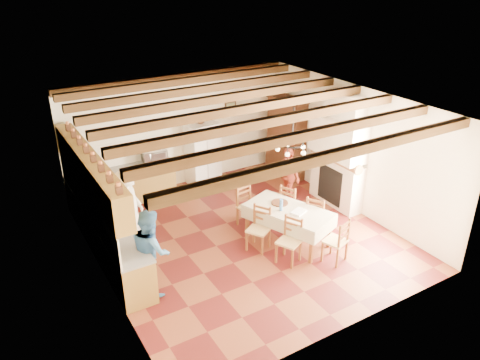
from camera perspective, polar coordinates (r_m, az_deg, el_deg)
name	(u,v)px	position (r m, az deg, el deg)	size (l,w,h in m)	color
floor	(243,238)	(10.35, 0.38, -7.06)	(6.00, 6.50, 0.02)	#4F1413
ceiling	(244,104)	(9.10, 0.44, 9.24)	(6.00, 6.50, 0.02)	white
wall_back	(178,131)	(12.33, -7.52, 5.99)	(6.00, 0.02, 3.00)	beige
wall_front	(355,252)	(7.39, 13.79, -8.55)	(6.00, 0.02, 3.00)	beige
wall_left	(97,212)	(8.62, -17.00, -3.75)	(0.02, 6.50, 3.00)	beige
wall_right	(352,148)	(11.36, 13.52, 3.80)	(0.02, 6.50, 3.00)	beige
ceiling_beams	(244,109)	(9.13, 0.43, 8.63)	(6.00, 6.30, 0.16)	#392512
lower_cabinets_left	(105,232)	(10.10, -16.13, -6.14)	(0.60, 4.30, 0.86)	brown
lower_cabinets_back	(129,185)	(11.98, -13.40, -0.64)	(2.30, 0.60, 0.86)	brown
countertop_left	(102,213)	(9.88, -16.44, -3.91)	(0.62, 4.30, 0.04)	slate
countertop_back	(127,169)	(11.79, -13.62, 1.33)	(2.34, 0.62, 0.04)	slate
backsplash_left	(86,203)	(9.68, -18.28, -2.64)	(0.03, 4.30, 0.60)	white
backsplash_back	(122,153)	(11.93, -14.21, 3.21)	(2.30, 0.03, 0.60)	white
upper_cabinets	(90,171)	(9.44, -17.87, 1.07)	(0.35, 4.20, 0.70)	brown
fireplace	(337,152)	(11.34, 11.72, 3.40)	(0.56, 1.60, 2.80)	beige
wall_picture	(230,109)	(12.85, -1.17, 8.65)	(0.34, 0.03, 0.42)	black
refrigerator	(202,153)	(12.60, -4.70, 3.34)	(0.84, 0.69, 1.67)	white
hutch	(287,138)	(12.92, 5.71, 5.17)	(0.51, 1.23, 2.22)	#381D11
dining_table	(289,213)	(9.91, 5.93, -3.98)	(1.49, 2.01, 0.79)	beige
chandelier	(292,144)	(9.26, 6.36, 4.40)	(0.47, 0.47, 0.03)	black
chair_left_near	(289,241)	(9.37, 5.97, -7.43)	(0.42, 0.40, 0.96)	brown
chair_left_far	(258,229)	(9.72, 2.25, -6.00)	(0.42, 0.40, 0.96)	brown
chair_right_near	(317,215)	(10.37, 9.35, -4.22)	(0.42, 0.40, 0.96)	brown
chair_right_far	(291,203)	(10.78, 6.19, -2.78)	(0.42, 0.40, 0.96)	brown
chair_end_near	(335,240)	(9.55, 11.56, -7.20)	(0.42, 0.40, 0.96)	brown
chair_end_far	(248,207)	(10.56, 1.04, -3.26)	(0.42, 0.40, 0.96)	brown
person_man	(132,215)	(9.43, -13.09, -4.21)	(0.72, 0.47, 1.97)	silver
person_woman_blue	(151,250)	(8.60, -10.80, -8.42)	(0.79, 0.62, 1.63)	teal
person_woman_red	(288,175)	(11.56, 5.83, 0.61)	(0.85, 0.35, 1.45)	#AC3E29
microwave	(155,156)	(11.93, -10.38, 2.89)	(0.59, 0.40, 0.33)	silver
fridge_vase	(200,117)	(12.27, -4.87, 7.61)	(0.28, 0.28, 0.30)	#381D11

